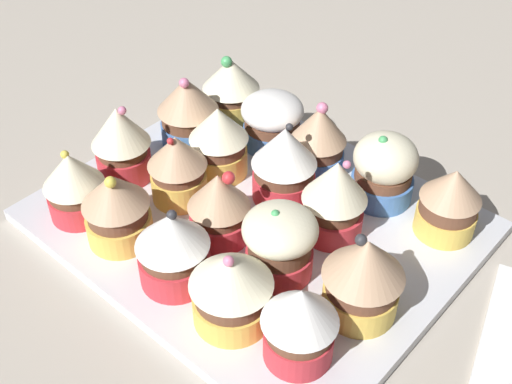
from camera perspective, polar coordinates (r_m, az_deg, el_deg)
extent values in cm
cube|color=#B2A899|center=(62.37, 0.00, -3.97)|extent=(180.00, 180.00, 3.00)
cube|color=silver|center=(60.91, 0.00, -2.56)|extent=(36.44, 29.94, 1.20)
cylinder|color=#EFC651|center=(60.79, 16.06, -2.39)|extent=(5.34, 5.34, 2.34)
cylinder|color=brown|center=(59.54, 16.39, -1.04)|extent=(5.05, 5.05, 1.50)
cone|color=tan|center=(58.13, 16.80, 0.61)|extent=(5.34, 5.34, 3.01)
cylinder|color=#477AC6|center=(62.89, 10.79, 0.37)|extent=(5.84, 5.84, 2.34)
cylinder|color=brown|center=(61.81, 10.99, 1.58)|extent=(5.31, 5.31, 1.08)
ellipsoid|color=#F4EDC6|center=(60.68, 11.21, 2.94)|extent=(5.93, 5.93, 4.39)
sphere|color=#4CB266|center=(59.21, 10.97, 4.41)|extent=(0.86, 0.86, 0.86)
cylinder|color=#477AC6|center=(65.15, 5.29, 2.68)|extent=(5.24, 5.24, 2.37)
cylinder|color=brown|center=(64.01, 5.40, 4.00)|extent=(4.93, 4.93, 1.37)
cone|color=tan|center=(62.53, 5.54, 5.86)|extent=(5.47, 5.47, 3.71)
sphere|color=pink|center=(61.55, 6.11, 7.09)|extent=(1.12, 1.12, 1.12)
cylinder|color=#477AC6|center=(68.54, 1.38, 4.98)|extent=(5.96, 5.96, 2.23)
cylinder|color=brown|center=(67.60, 1.40, 6.09)|extent=(5.69, 5.69, 1.00)
ellipsoid|color=white|center=(66.78, 1.42, 7.12)|extent=(6.39, 6.39, 3.21)
cylinder|color=#EFC651|center=(72.45, -2.13, 7.42)|extent=(5.68, 5.68, 2.76)
cylinder|color=brown|center=(71.42, -2.17, 8.68)|extent=(5.42, 5.42, 1.02)
cone|color=#F4EDC6|center=(70.27, -2.21, 10.22)|extent=(6.15, 6.15, 3.42)
sphere|color=#4CB266|center=(69.35, -2.57, 11.22)|extent=(1.20, 1.20, 1.20)
cylinder|color=#D1333D|center=(58.58, 6.62, -2.58)|extent=(5.36, 5.36, 2.48)
cylinder|color=brown|center=(57.23, 6.77, -1.12)|extent=(4.73, 4.73, 1.53)
cone|color=#F4EDC6|center=(55.47, 6.98, 0.96)|extent=(5.71, 5.71, 3.88)
sphere|color=pink|center=(54.35, 7.90, 2.37)|extent=(0.71, 0.71, 0.71)
cylinder|color=#D1333D|center=(61.96, 2.23, 0.69)|extent=(5.88, 5.88, 2.66)
cylinder|color=brown|center=(60.70, 2.28, 2.12)|extent=(5.58, 5.58, 1.31)
cone|color=white|center=(59.12, 2.34, 4.07)|extent=(6.07, 6.07, 3.85)
sphere|color=#333338|center=(58.34, 2.86, 5.69)|extent=(0.68, 0.68, 0.68)
cylinder|color=#EFC651|center=(64.75, -3.16, 2.75)|extent=(5.46, 5.46, 2.75)
cylinder|color=brown|center=(63.51, -3.23, 4.20)|extent=(5.10, 5.10, 1.34)
cone|color=#F4EDC6|center=(62.13, -3.31, 5.94)|extent=(5.75, 5.75, 3.38)
cylinder|color=#477AC6|center=(68.70, -5.76, 5.12)|extent=(5.86, 5.86, 2.74)
cylinder|color=brown|center=(67.50, -5.87, 6.57)|extent=(5.57, 5.57, 1.48)
cone|color=tan|center=(66.11, -6.02, 8.40)|extent=(6.23, 6.23, 3.62)
sphere|color=pink|center=(64.81, -6.26, 9.39)|extent=(1.01, 1.01, 1.01)
cylinder|color=#EFC651|center=(52.73, 8.97, -9.17)|extent=(5.91, 5.91, 2.54)
cylinder|color=brown|center=(51.18, 9.21, -7.69)|extent=(5.58, 5.58, 1.57)
cone|color=tan|center=(49.31, 9.52, -5.71)|extent=(6.37, 6.37, 3.56)
sphere|color=#333338|center=(48.27, 9.10, -4.13)|extent=(0.93, 0.93, 0.93)
cylinder|color=#D1333D|center=(54.97, 2.02, -5.99)|extent=(5.62, 5.62, 2.35)
cylinder|color=brown|center=(53.60, 2.06, -4.60)|extent=(5.21, 5.21, 1.47)
ellipsoid|color=#F4EDC6|center=(52.37, 2.11, -3.25)|extent=(6.21, 6.21, 3.38)
sphere|color=#4CB266|center=(51.32, 1.69, -1.93)|extent=(0.72, 0.72, 0.72)
cylinder|color=#D1333D|center=(57.99, -3.15, -2.93)|extent=(5.29, 5.29, 2.38)
cylinder|color=brown|center=(56.79, -3.21, -1.65)|extent=(4.77, 4.77, 1.14)
cone|color=tan|center=(55.28, -3.30, 0.09)|extent=(5.47, 5.47, 3.41)
sphere|color=red|center=(54.28, -2.58, 1.34)|extent=(1.12, 1.12, 1.12)
cylinder|color=#EFC651|center=(62.06, -6.66, 0.55)|extent=(5.25, 5.25, 2.79)
cylinder|color=brown|center=(60.83, -6.80, 1.95)|extent=(4.87, 4.87, 1.12)
cone|color=tan|center=(59.53, -6.96, 3.53)|extent=(5.52, 5.52, 3.10)
sphere|color=red|center=(58.35, -7.45, 4.40)|extent=(0.62, 0.62, 0.62)
cylinder|color=#D1333D|center=(65.41, -11.32, 2.37)|extent=(5.27, 5.27, 2.79)
cylinder|color=brown|center=(64.21, -11.55, 3.76)|extent=(4.73, 4.73, 1.21)
cone|color=#F4EDC6|center=(62.73, -11.86, 5.63)|extent=(5.65, 5.65, 3.92)
sphere|color=pink|center=(61.43, -11.54, 6.94)|extent=(0.80, 0.80, 0.80)
cylinder|color=#D1333D|center=(49.62, 3.68, -12.96)|extent=(5.23, 5.23, 2.54)
cylinder|color=brown|center=(48.06, 3.78, -11.58)|extent=(4.92, 4.92, 1.37)
cone|color=white|center=(46.28, 3.91, -9.86)|extent=(5.67, 5.67, 3.19)
cylinder|color=#EFC651|center=(51.70, -2.08, -9.97)|extent=(6.16, 6.16, 2.40)
cylinder|color=brown|center=(50.18, -2.14, -8.54)|extent=(5.72, 5.72, 1.57)
cone|color=#F4EDC6|center=(48.46, -2.21, -6.77)|extent=(6.48, 6.48, 3.03)
sphere|color=pink|center=(47.15, -2.41, -6.02)|extent=(0.84, 0.84, 0.84)
cylinder|color=#D1333D|center=(54.45, -6.77, -6.64)|extent=(5.91, 5.91, 2.72)
cylinder|color=brown|center=(53.02, -6.94, -5.20)|extent=(5.41, 5.41, 1.24)
cone|color=white|center=(51.47, -7.13, -3.50)|extent=(6.04, 6.04, 3.16)
sphere|color=#333338|center=(50.65, -7.13, -2.12)|extent=(0.83, 0.83, 0.83)
cylinder|color=#EFC651|center=(58.89, -11.72, -3.01)|extent=(5.79, 5.79, 2.51)
cylinder|color=brown|center=(57.56, -11.98, -1.58)|extent=(5.24, 5.24, 1.48)
cone|color=tan|center=(56.07, -12.30, 0.16)|extent=(5.84, 5.84, 3.11)
sphere|color=#EAD64C|center=(54.69, -12.53, 0.84)|extent=(0.99, 0.99, 0.99)
cylinder|color=#D1333D|center=(62.18, -15.14, -0.99)|extent=(5.26, 5.26, 2.39)
cylinder|color=brown|center=(61.07, -15.42, 0.23)|extent=(4.88, 4.88, 1.09)
cone|color=#F4EDC6|center=(59.70, -15.79, 1.85)|extent=(5.50, 5.50, 3.36)
sphere|color=#EAD64C|center=(58.98, -16.26, 3.14)|extent=(0.76, 0.76, 0.76)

